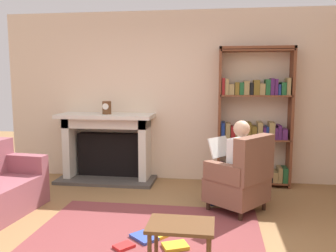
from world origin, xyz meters
The scene contains 10 objects.
ground centered at (0.00, 0.00, 0.00)m, with size 14.00×14.00×0.00m, color olive.
back_wall centered at (0.00, 2.55, 1.35)m, with size 5.60×0.10×2.70m, color beige.
area_rug centered at (0.00, 0.30, 0.01)m, with size 2.40×1.80×0.01m, color brown.
fireplace centered at (-1.04, 2.30, 0.58)m, with size 1.56×0.64×1.09m.
mantel_clock centered at (-1.02, 2.20, 1.19)m, with size 0.14×0.14×0.20m.
bookshelf centered at (1.27, 2.33, 0.99)m, with size 1.10×0.32×2.11m.
armchair_reading centered at (1.02, 1.15, 0.42)m, with size 0.88×0.89×0.97m.
seated_reader centered at (0.93, 1.22, 0.62)m, with size 0.59×0.56×1.14m.
side_table centered at (0.43, -0.36, 0.37)m, with size 0.56×0.39×0.44m.
scattered_books centered at (0.10, 0.14, 0.03)m, with size 0.75×0.55×0.04m.
Camera 1 is at (0.74, -3.21, 1.65)m, focal length 38.33 mm.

